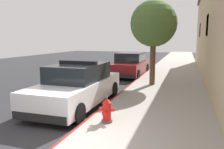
% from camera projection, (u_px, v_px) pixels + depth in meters
% --- Properties ---
extents(ground_plane, '(31.18, 60.00, 0.20)m').
position_uv_depth(ground_plane, '(81.00, 77.00, 15.73)').
color(ground_plane, '#2B2B2D').
extents(sidewalk_pavement, '(3.60, 60.00, 0.14)m').
position_uv_depth(sidewalk_pavement, '(170.00, 79.00, 13.87)').
color(sidewalk_pavement, '#9E9991').
rests_on(sidewalk_pavement, ground).
extents(curb_painted_edge, '(0.08, 60.00, 0.14)m').
position_uv_depth(curb_painted_edge, '(141.00, 77.00, 14.43)').
color(curb_painted_edge, maroon).
rests_on(curb_painted_edge, ground).
extents(police_cruiser, '(1.94, 4.84, 1.68)m').
position_uv_depth(police_cruiser, '(78.00, 86.00, 8.50)').
color(police_cruiser, white).
rests_on(police_cruiser, ground).
extents(parked_car_silver_ahead, '(1.94, 4.84, 1.56)m').
position_uv_depth(parked_car_silver_ahead, '(130.00, 65.00, 15.66)').
color(parked_car_silver_ahead, maroon).
rests_on(parked_car_silver_ahead, ground).
extents(fire_hydrant, '(0.44, 0.40, 0.76)m').
position_uv_depth(fire_hydrant, '(107.00, 110.00, 6.43)').
color(fire_hydrant, '#4C4C51').
rests_on(fire_hydrant, sidewalk_pavement).
extents(street_tree, '(2.33, 2.33, 4.27)m').
position_uv_depth(street_tree, '(154.00, 24.00, 11.39)').
color(street_tree, brown).
rests_on(street_tree, sidewalk_pavement).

